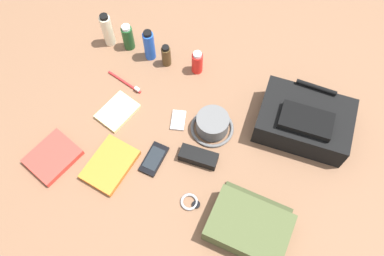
{
  "coord_description": "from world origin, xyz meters",
  "views": [
    {
      "loc": [
        0.25,
        -0.63,
        1.35
      ],
      "look_at": [
        0.0,
        0.0,
        0.04
      ],
      "focal_mm": 37.15,
      "sensor_mm": 36.0,
      "label": 1
    }
  ],
  "objects_px": {
    "lotion_bottle": "(107,30)",
    "sunglasses_case": "(198,157)",
    "backpack": "(304,121)",
    "bucket_hat": "(212,124)",
    "deodorant_spray": "(149,45)",
    "travel_guidebook": "(110,165)",
    "notepad": "(118,111)",
    "shampoo_bottle": "(128,37)",
    "wristwatch": "(190,202)",
    "cologne_bottle": "(166,56)",
    "paperback_novel": "(53,157)",
    "cell_phone": "(154,159)",
    "media_player": "(178,120)",
    "sunscreen_spray": "(197,62)",
    "toothbrush": "(126,83)",
    "toiletry_pouch": "(249,226)"
  },
  "relations": [
    {
      "from": "shampoo_bottle",
      "to": "deodorant_spray",
      "type": "distance_m",
      "value": 0.11
    },
    {
      "from": "shampoo_bottle",
      "to": "notepad",
      "type": "distance_m",
      "value": 0.33
    },
    {
      "from": "sunglasses_case",
      "to": "backpack",
      "type": "bearing_deg",
      "value": 36.39
    },
    {
      "from": "shampoo_bottle",
      "to": "deodorant_spray",
      "type": "xyz_separation_m",
      "value": [
        0.11,
        -0.01,
        0.01
      ]
    },
    {
      "from": "toiletry_pouch",
      "to": "cell_phone",
      "type": "bearing_deg",
      "value": 164.22
    },
    {
      "from": "backpack",
      "to": "wristwatch",
      "type": "height_order",
      "value": "backpack"
    },
    {
      "from": "deodorant_spray",
      "to": "sunglasses_case",
      "type": "bearing_deg",
      "value": -45.09
    },
    {
      "from": "paperback_novel",
      "to": "sunglasses_case",
      "type": "relative_size",
      "value": 1.51
    },
    {
      "from": "toiletry_pouch",
      "to": "toothbrush",
      "type": "xyz_separation_m",
      "value": [
        -0.64,
        0.37,
        -0.03
      ]
    },
    {
      "from": "lotion_bottle",
      "to": "cell_phone",
      "type": "relative_size",
      "value": 1.25
    },
    {
      "from": "lotion_bottle",
      "to": "sunglasses_case",
      "type": "height_order",
      "value": "lotion_bottle"
    },
    {
      "from": "bucket_hat",
      "to": "backpack",
      "type": "bearing_deg",
      "value": 22.3
    },
    {
      "from": "shampoo_bottle",
      "to": "wristwatch",
      "type": "relative_size",
      "value": 1.77
    },
    {
      "from": "media_player",
      "to": "shampoo_bottle",
      "type": "bearing_deg",
      "value": 142.52
    },
    {
      "from": "travel_guidebook",
      "to": "cell_phone",
      "type": "relative_size",
      "value": 1.63
    },
    {
      "from": "backpack",
      "to": "notepad",
      "type": "xyz_separation_m",
      "value": [
        -0.68,
        -0.2,
        -0.05
      ]
    },
    {
      "from": "sunscreen_spray",
      "to": "cell_phone",
      "type": "xyz_separation_m",
      "value": [
        0.0,
        -0.43,
        -0.05
      ]
    },
    {
      "from": "deodorant_spray",
      "to": "travel_guidebook",
      "type": "distance_m",
      "value": 0.52
    },
    {
      "from": "bucket_hat",
      "to": "toothbrush",
      "type": "distance_m",
      "value": 0.4
    },
    {
      "from": "shampoo_bottle",
      "to": "deodorant_spray",
      "type": "bearing_deg",
      "value": -7.5
    },
    {
      "from": "cologne_bottle",
      "to": "travel_guidebook",
      "type": "height_order",
      "value": "cologne_bottle"
    },
    {
      "from": "bucket_hat",
      "to": "shampoo_bottle",
      "type": "bearing_deg",
      "value": 152.97
    },
    {
      "from": "paperback_novel",
      "to": "media_player",
      "type": "distance_m",
      "value": 0.48
    },
    {
      "from": "backpack",
      "to": "sunglasses_case",
      "type": "distance_m",
      "value": 0.41
    },
    {
      "from": "sunscreen_spray",
      "to": "wristwatch",
      "type": "bearing_deg",
      "value": -70.7
    },
    {
      "from": "bucket_hat",
      "to": "deodorant_spray",
      "type": "relative_size",
      "value": 1.09
    },
    {
      "from": "shampoo_bottle",
      "to": "media_player",
      "type": "bearing_deg",
      "value": -37.48
    },
    {
      "from": "toiletry_pouch",
      "to": "media_player",
      "type": "distance_m",
      "value": 0.48
    },
    {
      "from": "bucket_hat",
      "to": "paperback_novel",
      "type": "relative_size",
      "value": 0.78
    },
    {
      "from": "paperback_novel",
      "to": "cell_phone",
      "type": "bearing_deg",
      "value": 21.19
    },
    {
      "from": "travel_guidebook",
      "to": "toothbrush",
      "type": "distance_m",
      "value": 0.36
    },
    {
      "from": "bucket_hat",
      "to": "lotion_bottle",
      "type": "bearing_deg",
      "value": 157.65
    },
    {
      "from": "travel_guidebook",
      "to": "notepad",
      "type": "height_order",
      "value": "travel_guidebook"
    },
    {
      "from": "deodorant_spray",
      "to": "wristwatch",
      "type": "height_order",
      "value": "deodorant_spray"
    },
    {
      "from": "travel_guidebook",
      "to": "toiletry_pouch",
      "type": "bearing_deg",
      "value": -3.27
    },
    {
      "from": "deodorant_spray",
      "to": "travel_guidebook",
      "type": "bearing_deg",
      "value": -81.9
    },
    {
      "from": "shampoo_bottle",
      "to": "travel_guidebook",
      "type": "xyz_separation_m",
      "value": [
        0.18,
        -0.52,
        -0.05
      ]
    },
    {
      "from": "cologne_bottle",
      "to": "sunglasses_case",
      "type": "xyz_separation_m",
      "value": [
        0.28,
        -0.35,
        -0.03
      ]
    },
    {
      "from": "sunscreen_spray",
      "to": "toothbrush",
      "type": "xyz_separation_m",
      "value": [
        -0.24,
        -0.17,
        -0.05
      ]
    },
    {
      "from": "bucket_hat",
      "to": "cologne_bottle",
      "type": "relative_size",
      "value": 1.55
    },
    {
      "from": "toothbrush",
      "to": "travel_guidebook",
      "type": "bearing_deg",
      "value": -72.93
    },
    {
      "from": "cologne_bottle",
      "to": "media_player",
      "type": "xyz_separation_m",
      "value": [
        0.15,
        -0.24,
        -0.05
      ]
    },
    {
      "from": "toiletry_pouch",
      "to": "paperback_novel",
      "type": "relative_size",
      "value": 1.27
    },
    {
      "from": "backpack",
      "to": "toiletry_pouch",
      "type": "relative_size",
      "value": 1.29
    },
    {
      "from": "cologne_bottle",
      "to": "sunscreen_spray",
      "type": "bearing_deg",
      "value": 6.57
    },
    {
      "from": "toiletry_pouch",
      "to": "wristwatch",
      "type": "distance_m",
      "value": 0.22
    },
    {
      "from": "lotion_bottle",
      "to": "cologne_bottle",
      "type": "distance_m",
      "value": 0.27
    },
    {
      "from": "toiletry_pouch",
      "to": "lotion_bottle",
      "type": "bearing_deg",
      "value": 145.96
    },
    {
      "from": "toiletry_pouch",
      "to": "bucket_hat",
      "type": "xyz_separation_m",
      "value": [
        -0.25,
        0.31,
        -0.01
      ]
    },
    {
      "from": "wristwatch",
      "to": "toothbrush",
      "type": "bearing_deg",
      "value": 139.76
    }
  ]
}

